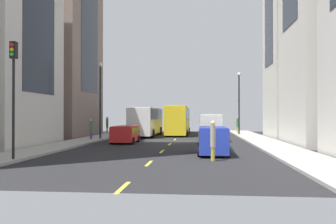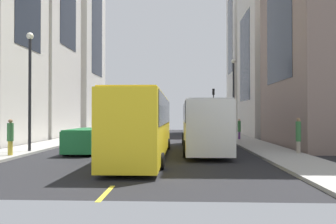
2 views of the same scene
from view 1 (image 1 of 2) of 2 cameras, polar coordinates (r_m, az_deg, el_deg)
ground_plane at (r=32.83m, az=0.76°, el=-4.87°), size 43.68×43.68×0.00m
sidewalk_west at (r=34.52m, az=-13.25°, el=-4.52°), size 2.97×44.00×0.15m
sidewalk_east at (r=33.22m, az=15.32°, el=-4.67°), size 2.97×44.00×0.15m
lane_stripe_0 at (r=12.18m, az=-7.42°, el=-12.17°), size 0.16×2.00×0.01m
lane_stripe_1 at (r=18.00m, az=-3.14°, el=-8.40°), size 0.16×2.00×0.01m
lane_stripe_2 at (r=23.91m, az=-0.99°, el=-6.46°), size 0.16×2.00×0.01m
lane_stripe_3 at (r=29.85m, az=0.29°, el=-5.29°), size 0.16×2.00×0.01m
lane_stripe_4 at (r=35.82m, az=1.15°, el=-4.51°), size 0.16×2.00×0.01m
lane_stripe_5 at (r=41.79m, az=1.75°, el=-3.95°), size 0.16×2.00×0.01m
lane_stripe_6 at (r=47.77m, az=2.21°, el=-3.52°), size 0.16×2.00×0.01m
lane_stripe_7 at (r=53.76m, az=2.56°, el=-3.20°), size 0.16×2.00×0.01m
building_west_2 at (r=42.93m, az=-17.09°, el=11.32°), size 6.87×10.82×22.58m
city_bus_white at (r=42.18m, az=-3.51°, el=-1.19°), size 2.80×11.61×3.35m
streetcar_yellow at (r=45.32m, az=1.73°, el=-1.00°), size 2.70×13.23×3.59m
delivery_van_white at (r=34.78m, az=6.97°, el=-2.13°), size 2.25×6.02×2.58m
car_blue_0 at (r=22.11m, az=7.37°, el=-4.31°), size 1.91×4.39×1.72m
car_red_1 at (r=31.35m, az=-6.97°, el=-3.42°), size 2.06×4.19×1.53m
car_green_2 at (r=43.50m, az=6.82°, el=-2.60°), size 2.02×4.41×1.57m
pedestrian_crossing_mid at (r=45.89m, az=-9.93°, el=-2.04°), size 0.31×0.31×2.14m
pedestrian_crossing_near at (r=46.11m, az=11.35°, el=-2.07°), size 0.35×0.35×2.08m
pedestrian_waiting_curb at (r=18.95m, az=7.36°, el=-4.43°), size 0.29×0.29×2.17m
pedestrian_walking_far at (r=34.88m, az=-12.48°, el=-2.63°), size 0.29×0.29×1.97m
traffic_light_near_corner at (r=20.29m, az=-23.99°, el=5.14°), size 0.32×0.44×6.23m
streetlamp_near at (r=44.02m, az=11.55°, el=2.46°), size 0.44×0.44×7.64m
streetlamp_far at (r=35.52m, az=-11.02°, el=3.17°), size 0.44×0.44×7.62m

